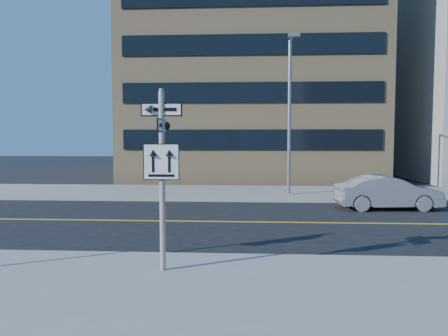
{
  "coord_description": "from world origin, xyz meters",
  "views": [
    {
      "loc": [
        1.95,
        -12.07,
        3.14
      ],
      "look_at": [
        0.99,
        4.0,
        2.01
      ],
      "focal_mm": 35.0,
      "sensor_mm": 36.0,
      "label": 1
    }
  ],
  "objects": [
    {
      "name": "streetlight_a",
      "position": [
        4.0,
        10.76,
        4.76
      ],
      "size": [
        0.55,
        2.25,
        8.0
      ],
      "color": "gray",
      "rests_on": "far_sidewalk"
    },
    {
      "name": "sign_pole",
      "position": [
        0.0,
        -2.51,
        2.44
      ],
      "size": [
        0.92,
        0.92,
        4.06
      ],
      "color": "white",
      "rests_on": "near_sidewalk"
    },
    {
      "name": "building_brick",
      "position": [
        2.0,
        25.0,
        9.0
      ],
      "size": [
        18.0,
        18.0,
        18.0
      ],
      "primitive_type": "cube",
      "color": "tan",
      "rests_on": "ground"
    },
    {
      "name": "parked_car_b",
      "position": [
        7.98,
        7.24,
        0.74
      ],
      "size": [
        1.88,
        4.57,
        1.47
      ],
      "primitive_type": "imported",
      "rotation": [
        0.0,
        0.0,
        1.64
      ],
      "color": "gray",
      "rests_on": "ground"
    },
    {
      "name": "ground",
      "position": [
        0.0,
        0.0,
        0.0
      ],
      "size": [
        120.0,
        120.0,
        0.0
      ],
      "primitive_type": "plane",
      "color": "black",
      "rests_on": "ground"
    }
  ]
}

